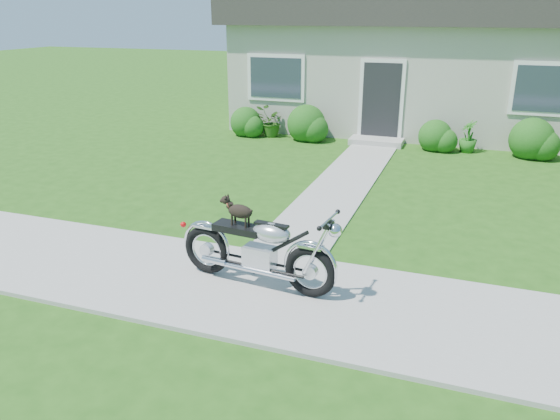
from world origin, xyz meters
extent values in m
plane|color=#235114|center=(0.00, 0.00, 0.00)|extent=(80.00, 80.00, 0.00)
cube|color=#9E9B93|center=(0.00, 0.00, 0.02)|extent=(24.00, 2.20, 0.04)
cube|color=#9E9B93|center=(-1.50, 5.00, 0.01)|extent=(1.20, 8.00, 0.03)
cube|color=beige|center=(0.00, 12.00, 1.50)|extent=(12.00, 6.00, 3.00)
cube|color=#2D2B28|center=(0.00, 12.00, 3.50)|extent=(12.60, 6.60, 1.00)
cube|color=black|center=(-1.50, 8.97, 1.05)|extent=(1.00, 0.06, 2.10)
cube|color=#9E9B93|center=(-1.50, 8.62, 0.08)|extent=(1.40, 0.70, 0.16)
cube|color=#2D3847|center=(-4.50, 8.97, 1.60)|extent=(1.70, 0.05, 1.30)
cube|color=#2D3847|center=(2.50, 8.97, 1.60)|extent=(1.70, 0.05, 1.30)
sphere|color=#1E5516|center=(0.01, 8.50, 0.36)|extent=(0.85, 0.85, 0.85)
sphere|color=#1E5516|center=(-3.43, 8.50, 0.45)|extent=(1.06, 1.06, 1.06)
sphere|color=#1E5516|center=(2.27, 8.50, 0.45)|extent=(1.05, 1.05, 1.05)
sphere|color=#1E5516|center=(-5.25, 8.50, 0.37)|extent=(0.88, 0.88, 0.88)
imported|color=#275416|center=(-4.51, 8.55, 0.43)|extent=(1.01, 1.01, 0.85)
imported|color=#276F1E|center=(0.81, 8.55, 0.40)|extent=(0.57, 0.57, 0.81)
torus|color=black|center=(-0.77, 0.02, 0.38)|extent=(0.68, 0.18, 0.67)
torus|color=black|center=(-2.26, 0.18, 0.38)|extent=(0.68, 0.18, 0.67)
cube|color=silver|center=(-1.47, 0.09, 0.42)|extent=(0.42, 0.28, 0.30)
ellipsoid|color=silver|center=(-1.30, 0.07, 0.79)|extent=(0.54, 0.34, 0.26)
cube|color=black|center=(-1.77, 0.12, 0.78)|extent=(0.67, 0.33, 0.09)
cube|color=silver|center=(-0.77, 0.02, 0.72)|extent=(0.31, 0.17, 0.03)
cube|color=silver|center=(-2.26, 0.18, 0.72)|extent=(0.31, 0.17, 0.03)
cylinder|color=silver|center=(-0.55, -0.01, 1.09)|extent=(0.09, 0.60, 0.03)
sphere|color=silver|center=(-0.48, -0.01, 0.98)|extent=(0.19, 0.19, 0.17)
cylinder|color=silver|center=(-1.48, -0.04, 0.29)|extent=(1.10, 0.18, 0.06)
ellipsoid|color=black|center=(-1.74, 0.12, 1.01)|extent=(0.35, 0.19, 0.18)
sphere|color=black|center=(-1.94, 0.14, 1.13)|extent=(0.12, 0.12, 0.11)
cylinder|color=black|center=(-1.83, 0.17, 0.89)|extent=(0.03, 0.03, 0.14)
cylinder|color=black|center=(-1.84, 0.09, 0.89)|extent=(0.03, 0.03, 0.14)
cylinder|color=black|center=(-1.64, 0.15, 0.89)|extent=(0.03, 0.03, 0.14)
cylinder|color=black|center=(-1.64, 0.07, 0.89)|extent=(0.03, 0.03, 0.14)
torus|color=#AF452E|center=(-1.90, 0.14, 1.08)|extent=(0.06, 0.10, 0.09)
camera|label=1|loc=(0.90, -5.76, 3.38)|focal=35.00mm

